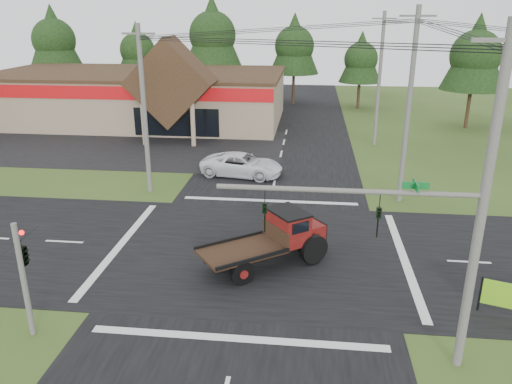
# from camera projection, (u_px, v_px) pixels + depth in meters

# --- Properties ---
(ground) EXTENTS (120.00, 120.00, 0.00)m
(ground) POSITION_uv_depth(u_px,v_px,m) (258.00, 252.00, 24.50)
(ground) COLOR #304518
(ground) RESTS_ON ground
(road_ns) EXTENTS (12.00, 120.00, 0.02)m
(road_ns) POSITION_uv_depth(u_px,v_px,m) (258.00, 252.00, 24.50)
(road_ns) COLOR black
(road_ns) RESTS_ON ground
(road_ew) EXTENTS (120.00, 12.00, 0.02)m
(road_ew) POSITION_uv_depth(u_px,v_px,m) (258.00, 252.00, 24.50)
(road_ew) COLOR black
(road_ew) RESTS_ON ground
(parking_apron) EXTENTS (28.00, 14.00, 0.02)m
(parking_apron) POSITION_uv_depth(u_px,v_px,m) (123.00, 146.00, 43.70)
(parking_apron) COLOR black
(parking_apron) RESTS_ON ground
(cvs_building) EXTENTS (30.40, 18.20, 9.19)m
(cvs_building) POSITION_uv_depth(u_px,v_px,m) (141.00, 95.00, 52.82)
(cvs_building) COLOR gray
(cvs_building) RESTS_ON ground
(traffic_signal_mast) EXTENTS (8.12, 0.24, 7.00)m
(traffic_signal_mast) POSITION_uv_depth(u_px,v_px,m) (420.00, 242.00, 15.39)
(traffic_signal_mast) COLOR #595651
(traffic_signal_mast) RESTS_ON ground
(traffic_signal_corner) EXTENTS (0.53, 2.48, 4.40)m
(traffic_signal_corner) POSITION_uv_depth(u_px,v_px,m) (21.00, 245.00, 17.24)
(traffic_signal_corner) COLOR #595651
(traffic_signal_corner) RESTS_ON ground
(utility_pole_nr) EXTENTS (2.00, 0.30, 11.00)m
(utility_pole_nr) POSITION_uv_depth(u_px,v_px,m) (483.00, 207.00, 14.80)
(utility_pole_nr) COLOR #595651
(utility_pole_nr) RESTS_ON ground
(utility_pole_nw) EXTENTS (2.00, 0.30, 10.50)m
(utility_pole_nw) POSITION_uv_depth(u_px,v_px,m) (144.00, 110.00, 30.98)
(utility_pole_nw) COLOR #595651
(utility_pole_nw) RESTS_ON ground
(utility_pole_ne) EXTENTS (2.00, 0.30, 11.50)m
(utility_pole_ne) POSITION_uv_depth(u_px,v_px,m) (409.00, 107.00, 29.15)
(utility_pole_ne) COLOR #595651
(utility_pole_ne) RESTS_ON ground
(utility_pole_n) EXTENTS (2.00, 0.30, 11.20)m
(utility_pole_n) POSITION_uv_depth(u_px,v_px,m) (379.00, 79.00, 42.28)
(utility_pole_n) COLOR #595651
(utility_pole_n) RESTS_ON ground
(tree_row_a) EXTENTS (6.72, 6.72, 12.12)m
(tree_row_a) POSITION_uv_depth(u_px,v_px,m) (54.00, 38.00, 62.25)
(tree_row_a) COLOR #332316
(tree_row_a) RESTS_ON ground
(tree_row_b) EXTENTS (5.60, 5.60, 10.10)m
(tree_row_b) POSITION_uv_depth(u_px,v_px,m) (137.00, 48.00, 63.54)
(tree_row_b) COLOR #332316
(tree_row_b) RESTS_ON ground
(tree_row_c) EXTENTS (7.28, 7.28, 13.13)m
(tree_row_c) POSITION_uv_depth(u_px,v_px,m) (212.00, 33.00, 60.89)
(tree_row_c) COLOR #332316
(tree_row_c) RESTS_ON ground
(tree_row_d) EXTENTS (6.16, 6.16, 11.11)m
(tree_row_d) POSITION_uv_depth(u_px,v_px,m) (294.00, 44.00, 61.25)
(tree_row_d) COLOR #332316
(tree_row_d) RESTS_ON ground
(tree_row_e) EXTENTS (5.04, 5.04, 9.09)m
(tree_row_e) POSITION_uv_depth(u_px,v_px,m) (361.00, 57.00, 59.01)
(tree_row_e) COLOR #332316
(tree_row_e) RESTS_ON ground
(tree_side_ne) EXTENTS (6.16, 6.16, 11.11)m
(tree_side_ne) POSITION_uv_depth(u_px,v_px,m) (476.00, 53.00, 48.17)
(tree_side_ne) COLOR #332316
(tree_side_ne) RESTS_ON ground
(antique_flatbed_truck) EXTENTS (6.24, 5.44, 2.53)m
(antique_flatbed_truck) POSITION_uv_depth(u_px,v_px,m) (266.00, 241.00, 22.77)
(antique_flatbed_truck) COLOR #510D0B
(antique_flatbed_truck) RESTS_ON ground
(white_pickup) EXTENTS (6.17, 3.59, 1.61)m
(white_pickup) POSITION_uv_depth(u_px,v_px,m) (242.00, 165.00, 35.65)
(white_pickup) COLOR white
(white_pickup) RESTS_ON ground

